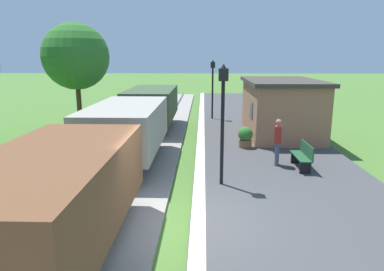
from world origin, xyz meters
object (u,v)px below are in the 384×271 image
potted_planter (245,137)px  person_waiting (278,140)px  freight_train (127,130)px  bench_near_hut (303,155)px  bench_down_platform (260,112)px  station_hut (281,107)px  lamp_post_near (223,103)px  tree_trackside_far (76,57)px  lamp_post_far (213,78)px

potted_planter → person_waiting: bearing=-71.1°
freight_train → bench_near_hut: size_ratio=12.93×
freight_train → bench_down_platform: size_ratio=12.93×
bench_down_platform → potted_planter: size_ratio=1.64×
station_hut → lamp_post_near: lamp_post_near is taller
person_waiting → potted_planter: size_ratio=1.87×
freight_train → potted_planter: freight_train is taller
bench_down_platform → tree_trackside_far: 11.44m
station_hut → lamp_post_far: 5.77m
tree_trackside_far → bench_down_platform: bearing=10.1°
lamp_post_near → station_hut: bearing=65.3°
station_hut → freight_train: bearing=-145.6°
freight_train → bench_down_platform: (6.46, 8.91, -0.68)m
bench_down_platform → tree_trackside_far: size_ratio=0.25×
potted_planter → bench_near_hut: bearing=-59.3°
bench_near_hut → person_waiting: bearing=157.3°
bench_near_hut → potted_planter: size_ratio=1.64×
bench_near_hut → tree_trackside_far: bearing=143.8°
potted_planter → freight_train: bearing=-157.3°
potted_planter → tree_trackside_far: tree_trackside_far is taller
bench_near_hut → lamp_post_far: lamp_post_far is taller
freight_train → tree_trackside_far: size_ratio=3.23×
potted_planter → station_hut: bearing=52.4°
person_waiting → lamp_post_near: size_ratio=0.46×
freight_train → person_waiting: 5.64m
bench_down_platform → potted_planter: potted_planter is taller
person_waiting → station_hut: bearing=-88.7°
station_hut → lamp_post_far: lamp_post_far is taller
freight_train → lamp_post_near: 4.54m
freight_train → station_hut: bearing=34.4°
freight_train → person_waiting: (5.62, -0.53, -0.21)m
person_waiting → tree_trackside_far: bearing=-23.0°
freight_train → potted_planter: size_ratio=21.18×
freight_train → tree_trackside_far: 8.65m
station_hut → bench_down_platform: size_ratio=3.87×
lamp_post_far → station_hut: bearing=-54.1°
person_waiting → potted_planter: 2.70m
lamp_post_far → tree_trackside_far: 8.21m
station_hut → bench_near_hut: station_hut is taller
bench_down_platform → lamp_post_near: 12.01m
lamp_post_far → tree_trackside_far: size_ratio=0.62×
potted_planter → lamp_post_far: (-1.27, 7.23, 2.08)m
bench_down_platform → person_waiting: (-0.84, -9.43, 0.46)m
lamp_post_near → lamp_post_far: same height
lamp_post_far → freight_train: bearing=-110.7°
person_waiting → lamp_post_near: 3.35m
bench_near_hut → potted_planter: 3.34m
bench_down_platform → lamp_post_near: size_ratio=0.41×
station_hut → tree_trackside_far: (-11.10, 2.34, 2.48)m
bench_near_hut → person_waiting: size_ratio=0.88×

